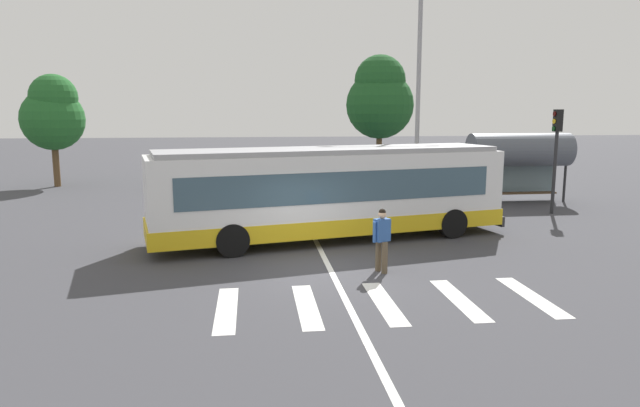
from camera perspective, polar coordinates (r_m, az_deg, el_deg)
name	(u,v)px	position (r m, az deg, el deg)	size (l,w,h in m)	color
ground_plane	(325,270)	(15.14, 0.47, -6.84)	(160.00, 160.00, 0.00)	#3D3D42
city_transit_bus	(331,192)	(18.41, 1.11, 1.14)	(12.22, 5.09, 3.06)	black
pedestrian_crossing_street	(382,237)	(14.82, 6.35, -3.39)	(0.54, 0.41, 1.72)	brown
parked_car_white	(189,176)	(31.26, -13.32, 2.78)	(2.14, 4.62, 1.35)	black
parked_car_champagne	(240,175)	(30.95, -8.17, 2.88)	(1.88, 4.50, 1.35)	black
parked_car_teal	(285,173)	(31.70, -3.59, 3.11)	(2.00, 4.56, 1.35)	black
parked_car_black	(335,173)	(31.82, 1.60, 3.14)	(2.10, 4.61, 1.35)	black
parked_car_blue	(377,172)	(32.43, 5.82, 3.22)	(1.96, 4.54, 1.35)	black
traffic_light_far_corner	(556,144)	(25.03, 23.05, 5.65)	(0.33, 0.32, 4.32)	#28282B
bus_stop_shelter	(520,151)	(27.55, 19.77, 5.07)	(4.78, 1.54, 3.25)	#28282B
twin_arm_street_lamp	(419,70)	(26.21, 10.10, 13.34)	(4.38, 0.32, 10.07)	#939399
background_tree_left	(53,113)	(34.90, -25.69, 8.33)	(3.45, 3.45, 6.30)	brown
background_tree_right	(380,98)	(35.48, 6.15, 10.71)	(4.23, 4.23, 7.71)	brown
crosswalk_painted_stripes	(384,302)	(12.75, 6.59, -10.04)	(7.44, 2.89, 0.01)	silver
lane_center_line	(321,252)	(17.08, 0.13, -4.94)	(0.16, 24.00, 0.01)	silver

